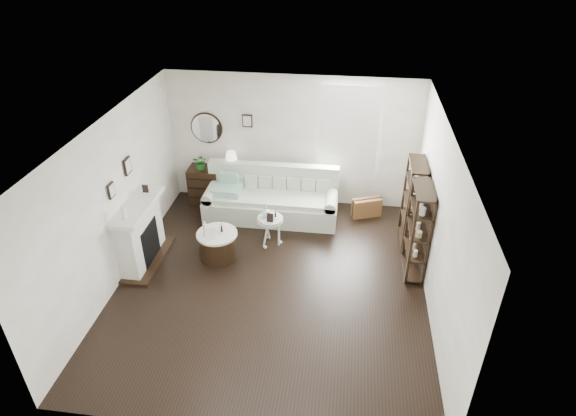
# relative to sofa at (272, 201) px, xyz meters

# --- Properties ---
(room) EXTENTS (5.50, 5.50, 5.50)m
(room) POSITION_rel_sofa_xyz_m (1.07, 0.62, 1.26)
(room) COLOR black
(room) RESTS_ON ground
(fireplace) EXTENTS (0.50, 1.40, 1.84)m
(fireplace) POSITION_rel_sofa_xyz_m (-1.98, -1.78, 0.20)
(fireplace) COLOR silver
(fireplace) RESTS_ON ground
(shelf_unit_far) EXTENTS (0.30, 0.80, 1.60)m
(shelf_unit_far) POSITION_rel_sofa_xyz_m (2.67, -0.53, 0.46)
(shelf_unit_far) COLOR black
(shelf_unit_far) RESTS_ON ground
(shelf_unit_near) EXTENTS (0.30, 0.80, 1.60)m
(shelf_unit_near) POSITION_rel_sofa_xyz_m (2.67, -1.43, 0.46)
(shelf_unit_near) COLOR black
(shelf_unit_near) RESTS_ON ground
(sofa) EXTENTS (2.62, 0.91, 1.02)m
(sofa) POSITION_rel_sofa_xyz_m (0.00, 0.00, 0.00)
(sofa) COLOR #B1BCA8
(sofa) RESTS_ON ground
(quilt) EXTENTS (0.57, 0.47, 0.14)m
(quilt) POSITION_rel_sofa_xyz_m (-0.86, -0.13, 0.26)
(quilt) COLOR #227C51
(quilt) RESTS_ON sofa
(suitcase) EXTENTS (0.61, 0.39, 0.39)m
(suitcase) POSITION_rel_sofa_xyz_m (1.90, 0.22, -0.14)
(suitcase) COLOR brown
(suitcase) RESTS_ON ground
(dresser) EXTENTS (1.16, 0.50, 0.77)m
(dresser) POSITION_rel_sofa_xyz_m (-1.21, 0.39, 0.05)
(dresser) COLOR black
(dresser) RESTS_ON ground
(table_lamp) EXTENTS (0.26, 0.26, 0.41)m
(table_lamp) POSITION_rel_sofa_xyz_m (-0.87, 0.39, 0.64)
(table_lamp) COLOR white
(table_lamp) RESTS_ON dresser
(potted_plant) EXTENTS (0.30, 0.26, 0.33)m
(potted_plant) POSITION_rel_sofa_xyz_m (-1.50, 0.34, 0.60)
(potted_plant) COLOR #1D631C
(potted_plant) RESTS_ON dresser
(drum_table) EXTENTS (0.71, 0.71, 0.50)m
(drum_table) POSITION_rel_sofa_xyz_m (-0.72, -1.49, -0.09)
(drum_table) COLOR black
(drum_table) RESTS_ON ground
(pedestal_table) EXTENTS (0.47, 0.47, 0.57)m
(pedestal_table) POSITION_rel_sofa_xyz_m (0.14, -0.99, 0.18)
(pedestal_table) COLOR silver
(pedestal_table) RESTS_ON ground
(eiffel_drum) EXTENTS (0.13, 0.13, 0.19)m
(eiffel_drum) POSITION_rel_sofa_xyz_m (-0.64, -1.44, 0.25)
(eiffel_drum) COLOR black
(eiffel_drum) RESTS_ON drum_table
(bottle_drum) EXTENTS (0.07, 0.07, 0.28)m
(bottle_drum) POSITION_rel_sofa_xyz_m (-0.90, -1.57, 0.30)
(bottle_drum) COLOR silver
(bottle_drum) RESTS_ON drum_table
(card_frame_drum) EXTENTS (0.17, 0.11, 0.21)m
(card_frame_drum) POSITION_rel_sofa_xyz_m (-0.77, -1.67, 0.26)
(card_frame_drum) COLOR white
(card_frame_drum) RESTS_ON drum_table
(eiffel_ped) EXTENTS (0.10, 0.10, 0.16)m
(eiffel_ped) POSITION_rel_sofa_xyz_m (0.23, -0.96, 0.31)
(eiffel_ped) COLOR black
(eiffel_ped) RESTS_ON pedestal_table
(flask_ped) EXTENTS (0.15, 0.15, 0.29)m
(flask_ped) POSITION_rel_sofa_xyz_m (0.06, -0.97, 0.37)
(flask_ped) COLOR silver
(flask_ped) RESTS_ON pedestal_table
(card_frame_ped) EXTENTS (0.13, 0.07, 0.16)m
(card_frame_ped) POSITION_rel_sofa_xyz_m (0.16, -1.11, 0.31)
(card_frame_ped) COLOR black
(card_frame_ped) RESTS_ON pedestal_table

